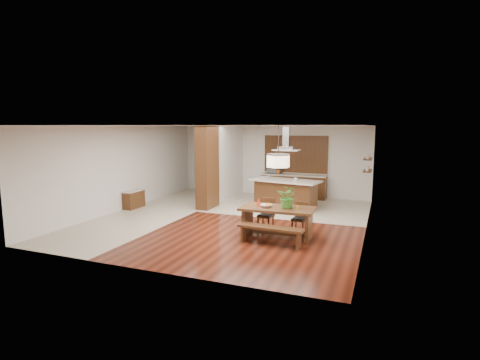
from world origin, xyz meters
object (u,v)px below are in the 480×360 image
at_px(dining_table, 277,215).
at_px(fruit_bowl, 266,206).
at_px(dining_chair_right, 300,218).
at_px(kitchen_island, 285,193).
at_px(dining_bench, 270,236).
at_px(pendant_lantern, 278,151).
at_px(dining_chair_left, 266,214).
at_px(range_hood, 286,138).
at_px(hallway_console, 134,199).
at_px(foliage_plant, 288,197).
at_px(microwave, 275,170).
at_px(island_cup, 296,179).

relative_size(dining_table, fruit_bowl, 6.77).
relative_size(dining_chair_right, kitchen_island, 0.33).
xyz_separation_m(dining_bench, pendant_lantern, (-0.02, 0.68, 2.02)).
bearing_deg(dining_chair_left, range_hood, 100.91).
bearing_deg(hallway_console, dining_table, -15.01).
bearing_deg(pendant_lantern, dining_chair_right, 52.41).
relative_size(dining_chair_left, dining_chair_right, 1.05).
xyz_separation_m(foliage_plant, microwave, (-1.94, 5.51, 0.02)).
bearing_deg(island_cup, microwave, 123.48).
distance_m(dining_table, pendant_lantern, 1.66).
distance_m(dining_chair_right, pendant_lantern, 1.97).
distance_m(pendant_lantern, microwave, 5.89).
height_order(fruit_bowl, island_cup, island_cup).
bearing_deg(dining_bench, fruit_bowl, 116.57).
xyz_separation_m(dining_bench, dining_chair_left, (-0.51, 1.25, 0.21)).
distance_m(kitchen_island, range_hood, 1.95).
xyz_separation_m(hallway_console, range_hood, (4.97, 2.05, 2.15)).
bearing_deg(hallway_console, range_hood, 22.47).
relative_size(dining_bench, pendant_lantern, 1.24).
relative_size(dining_chair_left, foliage_plant, 1.50).
xyz_separation_m(dining_chair_right, island_cup, (-0.78, 2.90, 0.63)).
bearing_deg(fruit_bowl, hallway_console, 163.55).
relative_size(foliage_plant, island_cup, 4.61).
bearing_deg(foliage_plant, island_cup, 99.74).
height_order(dining_table, range_hood, range_hood).
xyz_separation_m(hallway_console, dining_chair_left, (5.18, -0.96, 0.12)).
relative_size(pendant_lantern, fruit_bowl, 4.60).
bearing_deg(dining_bench, dining_chair_right, 71.14).
height_order(dining_chair_left, foliage_plant, foliage_plant).
distance_m(fruit_bowl, microwave, 5.78).
relative_size(dining_table, range_hood, 2.14).
relative_size(dining_chair_right, microwave, 1.50).
distance_m(dining_table, island_cup, 3.54).
xyz_separation_m(dining_chair_right, fruit_bowl, (-0.75, -0.66, 0.41)).
bearing_deg(dining_table, island_cup, 95.35).
relative_size(dining_table, island_cup, 15.12).
bearing_deg(dining_chair_left, kitchen_island, 100.91).
relative_size(dining_bench, dining_chair_right, 1.94).
height_order(hallway_console, dining_table, dining_table).
distance_m(dining_table, dining_chair_right, 0.77).
relative_size(dining_chair_right, foliage_plant, 1.43).
bearing_deg(hallway_console, kitchen_island, 22.43).
bearing_deg(microwave, kitchen_island, -41.04).
xyz_separation_m(dining_bench, kitchen_island, (-0.72, 4.26, 0.29)).
bearing_deg(hallway_console, foliage_plant, -14.13).
bearing_deg(dining_chair_left, foliage_plant, -28.51).
bearing_deg(dining_chair_right, range_hood, 118.38).
distance_m(dining_bench, fruit_bowl, 0.91).
xyz_separation_m(range_hood, microwave, (-0.97, 1.96, -1.36)).
height_order(kitchen_island, microwave, microwave).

